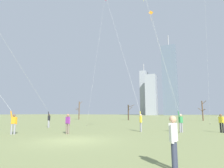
{
  "coord_description": "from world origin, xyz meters",
  "views": [
    {
      "loc": [
        7.25,
        -10.05,
        1.7
      ],
      "look_at": [
        0.0,
        6.0,
        4.42
      ],
      "focal_mm": 30.19,
      "sensor_mm": 36.0,
      "label": 1
    }
  ],
  "objects_px": {
    "bystander_strolling_midfield": "(221,122)",
    "bystander_watching_nearby": "(174,139)",
    "kite_flyer_midfield_center_yellow": "(176,106)",
    "distant_kite_drifting_left_orange": "(153,23)",
    "kite_flyer_foreground_right_red": "(28,86)",
    "bare_tree_right_of_center": "(203,110)",
    "bare_tree_center": "(79,110)",
    "bystander_far_off_by_trees": "(68,123)",
    "bare_tree_rightmost": "(129,111)",
    "kite_flyer_midfield_left_pink": "(133,95)"
  },
  "relations": [
    {
      "from": "bare_tree_rightmost",
      "to": "distant_kite_drifting_left_orange",
      "type": "bearing_deg",
      "value": -35.26
    },
    {
      "from": "bystander_watching_nearby",
      "to": "kite_flyer_midfield_left_pink",
      "type": "bearing_deg",
      "value": 113.01
    },
    {
      "from": "bare_tree_rightmost",
      "to": "kite_flyer_midfield_center_yellow",
      "type": "bearing_deg",
      "value": -62.19
    },
    {
      "from": "kite_flyer_midfield_center_yellow",
      "to": "bare_tree_center",
      "type": "relative_size",
      "value": 2.69
    },
    {
      "from": "bystander_far_off_by_trees",
      "to": "bare_tree_right_of_center",
      "type": "xyz_separation_m",
      "value": [
        10.83,
        33.76,
        1.39
      ]
    },
    {
      "from": "kite_flyer_midfield_center_yellow",
      "to": "kite_flyer_midfield_left_pink",
      "type": "xyz_separation_m",
      "value": [
        -4.18,
        0.7,
        1.21
      ]
    },
    {
      "from": "kite_flyer_midfield_left_pink",
      "to": "bystander_watching_nearby",
      "type": "height_order",
      "value": "kite_flyer_midfield_left_pink"
    },
    {
      "from": "bystander_strolling_midfield",
      "to": "bystander_far_off_by_trees",
      "type": "xyz_separation_m",
      "value": [
        -11.67,
        -6.35,
        0.0
      ]
    },
    {
      "from": "bystander_strolling_midfield",
      "to": "bare_tree_right_of_center",
      "type": "height_order",
      "value": "bare_tree_right_of_center"
    },
    {
      "from": "kite_flyer_midfield_center_yellow",
      "to": "distant_kite_drifting_left_orange",
      "type": "xyz_separation_m",
      "value": [
        -5.63,
        19.84,
        18.22
      ]
    },
    {
      "from": "bystander_strolling_midfield",
      "to": "bare_tree_right_of_center",
      "type": "xyz_separation_m",
      "value": [
        -0.84,
        27.41,
        1.39
      ]
    },
    {
      "from": "kite_flyer_midfield_left_pink",
      "to": "bystander_far_off_by_trees",
      "type": "height_order",
      "value": "kite_flyer_midfield_left_pink"
    },
    {
      "from": "bystander_far_off_by_trees",
      "to": "bare_tree_center",
      "type": "distance_m",
      "value": 35.12
    },
    {
      "from": "kite_flyer_foreground_right_red",
      "to": "bare_tree_center",
      "type": "height_order",
      "value": "kite_flyer_foreground_right_red"
    },
    {
      "from": "kite_flyer_midfield_left_pink",
      "to": "bystander_strolling_midfield",
      "type": "distance_m",
      "value": 8.18
    },
    {
      "from": "kite_flyer_midfield_left_pink",
      "to": "distant_kite_drifting_left_orange",
      "type": "distance_m",
      "value": 25.64
    },
    {
      "from": "bare_tree_rightmost",
      "to": "kite_flyer_foreground_right_red",
      "type": "bearing_deg",
      "value": -91.71
    },
    {
      "from": "bare_tree_rightmost",
      "to": "bare_tree_center",
      "type": "distance_m",
      "value": 13.77
    },
    {
      "from": "kite_flyer_midfield_center_yellow",
      "to": "bare_tree_right_of_center",
      "type": "height_order",
      "value": "kite_flyer_midfield_center_yellow"
    },
    {
      "from": "bystander_strolling_midfield",
      "to": "bystander_far_off_by_trees",
      "type": "bearing_deg",
      "value": -151.44
    },
    {
      "from": "bare_tree_center",
      "to": "distant_kite_drifting_left_orange",
      "type": "bearing_deg",
      "value": -13.04
    },
    {
      "from": "distant_kite_drifting_left_orange",
      "to": "bare_tree_rightmost",
      "type": "relative_size",
      "value": 6.24
    },
    {
      "from": "kite_flyer_midfield_center_yellow",
      "to": "bare_tree_right_of_center",
      "type": "xyz_separation_m",
      "value": [
        2.69,
        29.04,
        0.02
      ]
    },
    {
      "from": "bystander_far_off_by_trees",
      "to": "bare_tree_rightmost",
      "type": "relative_size",
      "value": 0.43
    },
    {
      "from": "bystander_watching_nearby",
      "to": "bare_tree_center",
      "type": "xyz_separation_m",
      "value": [
        -28.08,
        36.25,
        1.55
      ]
    },
    {
      "from": "bystander_far_off_by_trees",
      "to": "bystander_strolling_midfield",
      "type": "bearing_deg",
      "value": 28.56
    },
    {
      "from": "kite_flyer_midfield_left_pink",
      "to": "bare_tree_right_of_center",
      "type": "distance_m",
      "value": 29.19
    },
    {
      "from": "kite_flyer_midfield_center_yellow",
      "to": "kite_flyer_foreground_right_red",
      "type": "xyz_separation_m",
      "value": [
        -14.2,
        -3.58,
        2.25
      ]
    },
    {
      "from": "kite_flyer_midfield_center_yellow",
      "to": "distant_kite_drifting_left_orange",
      "type": "height_order",
      "value": "distant_kite_drifting_left_orange"
    },
    {
      "from": "bystander_far_off_by_trees",
      "to": "kite_flyer_midfield_center_yellow",
      "type": "bearing_deg",
      "value": 30.07
    },
    {
      "from": "bystander_watching_nearby",
      "to": "bare_tree_rightmost",
      "type": "height_order",
      "value": "bare_tree_rightmost"
    },
    {
      "from": "bystander_strolling_midfield",
      "to": "bystander_watching_nearby",
      "type": "relative_size",
      "value": 1.0
    },
    {
      "from": "bystander_strolling_midfield",
      "to": "bare_tree_center",
      "type": "distance_m",
      "value": 38.44
    },
    {
      "from": "distant_kite_drifting_left_orange",
      "to": "bare_tree_right_of_center",
      "type": "height_order",
      "value": "distant_kite_drifting_left_orange"
    },
    {
      "from": "kite_flyer_midfield_center_yellow",
      "to": "bystander_strolling_midfield",
      "type": "xyz_separation_m",
      "value": [
        3.53,
        1.64,
        -1.37
      ]
    },
    {
      "from": "bystander_watching_nearby",
      "to": "kite_flyer_foreground_right_red",
      "type": "bearing_deg",
      "value": 152.61
    },
    {
      "from": "bare_tree_rightmost",
      "to": "bystander_watching_nearby",
      "type": "bearing_deg",
      "value": -68.7
    },
    {
      "from": "distant_kite_drifting_left_orange",
      "to": "bare_tree_rightmost",
      "type": "height_order",
      "value": "distant_kite_drifting_left_orange"
    },
    {
      "from": "bystander_watching_nearby",
      "to": "distant_kite_drifting_left_orange",
      "type": "bearing_deg",
      "value": 101.93
    },
    {
      "from": "kite_flyer_foreground_right_red",
      "to": "bystander_strolling_midfield",
      "type": "bearing_deg",
      "value": 16.38
    },
    {
      "from": "kite_flyer_foreground_right_red",
      "to": "bystander_strolling_midfield",
      "type": "xyz_separation_m",
      "value": [
        17.73,
        5.21,
        -3.62
      ]
    },
    {
      "from": "kite_flyer_midfield_left_pink",
      "to": "bystander_watching_nearby",
      "type": "distance_m",
      "value": 13.44
    },
    {
      "from": "kite_flyer_midfield_center_yellow",
      "to": "bystander_far_off_by_trees",
      "type": "distance_m",
      "value": 9.51
    },
    {
      "from": "bystander_strolling_midfield",
      "to": "bystander_watching_nearby",
      "type": "xyz_separation_m",
      "value": [
        -2.55,
        -13.08,
        0.0
      ]
    },
    {
      "from": "kite_flyer_midfield_center_yellow",
      "to": "kite_flyer_midfield_left_pink",
      "type": "relative_size",
      "value": 0.64
    },
    {
      "from": "bare_tree_rightmost",
      "to": "bare_tree_center",
      "type": "xyz_separation_m",
      "value": [
        -13.76,
        -0.48,
        0.36
      ]
    },
    {
      "from": "bare_tree_center",
      "to": "kite_flyer_midfield_left_pink",
      "type": "bearing_deg",
      "value": -46.45
    },
    {
      "from": "bystander_strolling_midfield",
      "to": "distant_kite_drifting_left_orange",
      "type": "xyz_separation_m",
      "value": [
        -9.16,
        18.2,
        19.59
      ]
    },
    {
      "from": "bystander_watching_nearby",
      "to": "distant_kite_drifting_left_orange",
      "type": "distance_m",
      "value": 37.49
    },
    {
      "from": "bystander_strolling_midfield",
      "to": "distant_kite_drifting_left_orange",
      "type": "relative_size",
      "value": 0.07
    }
  ]
}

